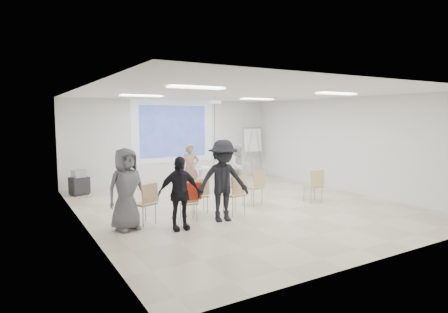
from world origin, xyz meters
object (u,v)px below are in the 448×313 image
chair_left_inner (200,193)px  av_cart (79,183)px  laptop (199,194)px  flipchart_easel (253,140)px  player_left (190,165)px  chair_center (236,191)px  audience_left (179,188)px  pedestal_table (201,178)px  audience_mid (223,175)px  chair_left_mid (189,200)px  chair_right_far (315,183)px  chair_right_inner (255,184)px  player_right (239,163)px  audience_outer (126,184)px  chair_far_left (146,200)px

chair_left_inner → av_cart: size_ratio=1.14×
laptop → flipchart_easel: bearing=-125.6°
player_left → chair_center: size_ratio=1.78×
audience_left → av_cart: bearing=108.4°
flipchart_easel → pedestal_table: bearing=-133.8°
audience_left → flipchart_easel: (5.58, 5.31, 0.56)m
audience_mid → pedestal_table: bearing=82.8°
chair_left_mid → chair_right_far: chair_right_far is taller
chair_left_mid → audience_left: bearing=-124.0°
chair_right_inner → laptop: size_ratio=3.03×
player_left → player_right: size_ratio=1.07×
player_left → av_cart: 3.44m
chair_left_mid → laptop: bearing=56.4°
pedestal_table → chair_right_inner: bearing=-80.7°
laptop → audience_left: 1.49m
chair_left_inner → chair_right_inner: 1.68m
player_right → laptop: 3.61m
player_right → chair_left_mid: size_ratio=2.01×
chair_left_inner → audience_outer: size_ratio=0.45×
audience_mid → audience_outer: audience_mid is taller
player_right → audience_left: audience_left is taller
chair_center → audience_left: (-1.67, -0.39, 0.32)m
laptop → audience_mid: size_ratio=0.15×
chair_right_inner → flipchart_easel: 5.32m
pedestal_table → chair_far_left: chair_far_left is taller
chair_left_inner → pedestal_table: bearing=73.7°
player_right → laptop: (-2.72, -2.34, -0.34)m
chair_right_inner → av_cart: (-3.85, 3.86, -0.22)m
audience_outer → av_cart: size_ratio=2.54×
audience_left → pedestal_table: bearing=60.7°
audience_left → audience_outer: size_ratio=0.92×
pedestal_table → audience_left: 4.08m
chair_left_mid → audience_mid: size_ratio=0.38×
pedestal_table → audience_left: (-2.25, -3.38, 0.45)m
pedestal_table → chair_left_inner: bearing=-117.8°
chair_right_inner → chair_right_far: 1.71m
chair_far_left → flipchart_easel: size_ratio=0.47×
laptop → audience_mid: (0.15, -0.95, 0.59)m
pedestal_table → audience_mid: audience_mid is taller
chair_far_left → chair_left_mid: (0.94, -0.21, -0.07)m
player_left → audience_mid: audience_mid is taller
chair_far_left → audience_left: 0.91m
flipchart_easel → av_cart: (-6.79, -0.48, -1.10)m
av_cart → player_left: bearing=-42.2°
pedestal_table → laptop: size_ratio=2.53×
chair_left_inner → audience_left: size_ratio=0.49×
flipchart_easel → av_cart: 6.89m
av_cart → chair_center: bearing=-74.1°
player_left → chair_left_mid: bearing=-98.1°
laptop → audience_mid: audience_mid is taller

